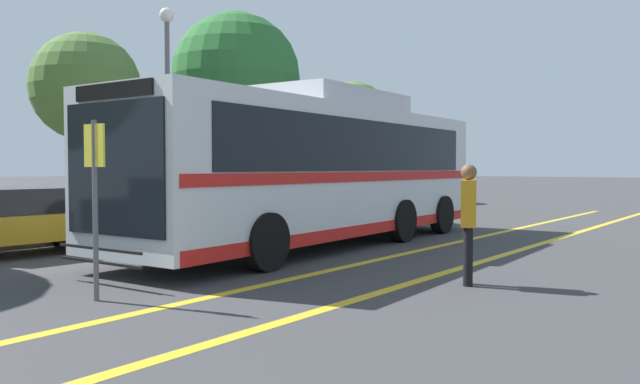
# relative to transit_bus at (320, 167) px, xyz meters

# --- Properties ---
(ground_plane) EXTENTS (220.00, 220.00, 0.00)m
(ground_plane) POSITION_rel_transit_bus_xyz_m (-0.60, 0.23, -1.76)
(ground_plane) COLOR #38383A
(lane_strip_0) EXTENTS (30.99, 0.20, 0.01)m
(lane_strip_0) POSITION_rel_transit_bus_xyz_m (-0.02, -2.20, -1.76)
(lane_strip_0) COLOR gold
(lane_strip_0) RESTS_ON ground_plane
(lane_strip_1) EXTENTS (30.99, 0.20, 0.01)m
(lane_strip_1) POSITION_rel_transit_bus_xyz_m (-0.02, -3.87, -1.76)
(lane_strip_1) COLOR gold
(lane_strip_1) RESTS_ON ground_plane
(curb_strip) EXTENTS (38.99, 0.36, 0.15)m
(curb_strip) POSITION_rel_transit_bus_xyz_m (-0.02, 4.95, -1.68)
(curb_strip) COLOR #99999E
(curb_strip) RESTS_ON ground_plane
(transit_bus) EXTENTS (11.41, 3.14, 3.50)m
(transit_bus) POSITION_rel_transit_bus_xyz_m (0.00, 0.00, 0.00)
(transit_bus) COLOR silver
(transit_bus) RESTS_ON ground_plane
(parked_car_1) EXTENTS (4.85, 2.15, 1.34)m
(parked_car_1) POSITION_rel_transit_bus_xyz_m (-5.01, 3.97, -1.07)
(parked_car_1) COLOR olive
(parked_car_1) RESTS_ON ground_plane
(parked_car_2) EXTENTS (4.54, 2.18, 1.51)m
(parked_car_2) POSITION_rel_transit_bus_xyz_m (0.78, 3.51, -1.01)
(parked_car_2) COLOR #9E9EA3
(parked_car_2) RESTS_ON ground_plane
(parked_car_3) EXTENTS (4.17, 2.08, 1.59)m
(parked_car_3) POSITION_rel_transit_bus_xyz_m (6.53, 3.73, -0.97)
(parked_car_3) COLOR black
(parked_car_3) RESTS_ON ground_plane
(pedestrian_0) EXTENTS (0.47, 0.37, 1.80)m
(pedestrian_0) POSITION_rel_transit_bus_xyz_m (-2.45, -4.62, -0.72)
(pedestrian_0) COLOR black
(pedestrian_0) RESTS_ON ground_plane
(bus_stop_sign) EXTENTS (0.07, 0.40, 2.37)m
(bus_stop_sign) POSITION_rel_transit_bus_xyz_m (-6.43, -1.18, -0.26)
(bus_stop_sign) COLOR #59595E
(bus_stop_sign) RESTS_ON ground_plane
(street_lamp) EXTENTS (0.40, 0.40, 6.18)m
(street_lamp) POSITION_rel_transit_bus_xyz_m (0.20, 5.50, 2.25)
(street_lamp) COLOR #59595E
(street_lamp) RESTS_ON ground_plane
(tree_0) EXTENTS (4.39, 4.39, 7.03)m
(tree_0) POSITION_rel_transit_bus_xyz_m (4.20, 6.81, 3.07)
(tree_0) COLOR #513823
(tree_0) RESTS_ON ground_plane
(tree_1) EXTENTS (3.95, 3.95, 6.16)m
(tree_1) POSITION_rel_transit_bus_xyz_m (15.47, 9.63, 2.42)
(tree_1) COLOR #513823
(tree_1) RESTS_ON ground_plane
(tree_2) EXTENTS (3.10, 3.10, 5.61)m
(tree_2) POSITION_rel_transit_bus_xyz_m (-0.89, 7.78, 2.29)
(tree_2) COLOR #513823
(tree_2) RESTS_ON ground_plane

